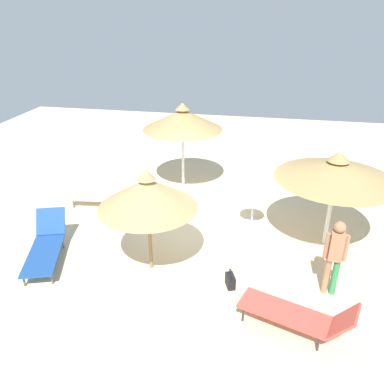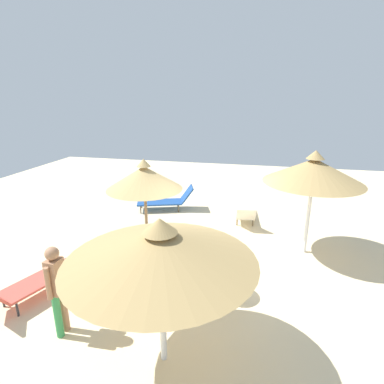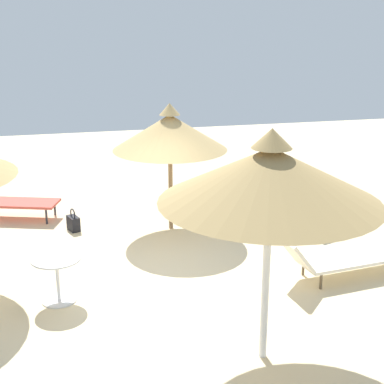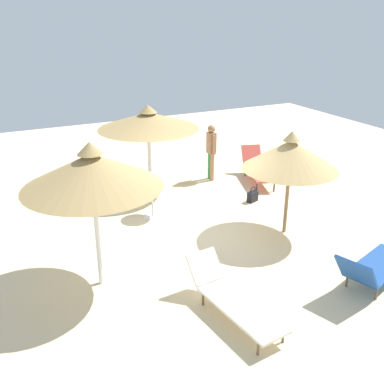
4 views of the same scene
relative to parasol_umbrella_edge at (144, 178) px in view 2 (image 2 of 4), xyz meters
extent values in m
cube|color=beige|center=(-2.00, 0.85, -1.96)|extent=(24.00, 24.00, 0.10)
cylinder|color=olive|center=(0.00, 0.00, -0.90)|extent=(0.08, 0.08, 2.02)
cone|color=tan|center=(0.00, 0.00, 0.00)|extent=(2.16, 2.16, 0.66)
cone|color=tan|center=(0.00, 0.00, 0.43)|extent=(0.39, 0.39, 0.22)
cylinder|color=white|center=(-4.49, -0.22, -0.73)|extent=(0.09, 0.09, 2.35)
cone|color=tan|center=(-4.49, -0.22, 0.39)|extent=(2.51, 2.51, 0.62)
cone|color=tan|center=(-4.49, -0.22, 0.80)|extent=(0.45, 0.45, 0.22)
cylinder|color=white|center=(-1.82, 4.05, -0.81)|extent=(0.10, 0.10, 2.19)
cone|color=tan|center=(-1.82, 4.05, 0.12)|extent=(2.85, 2.85, 0.47)
cone|color=tan|center=(-1.82, 4.05, 0.45)|extent=(0.51, 0.51, 0.22)
cube|color=#CC4C3F|center=(1.27, 2.96, -1.57)|extent=(1.12, 1.79, 0.05)
cylinder|color=#2D2D33|center=(1.29, 2.21, -1.75)|extent=(0.04, 0.04, 0.31)
cylinder|color=#2D2D33|center=(0.80, 2.37, -1.75)|extent=(0.04, 0.04, 0.31)
cylinder|color=#2D2D33|center=(1.75, 3.55, -1.75)|extent=(0.04, 0.04, 0.31)
cylinder|color=#2D2D33|center=(1.26, 3.71, -1.75)|extent=(0.04, 0.04, 0.31)
cube|color=#1E478C|center=(0.42, -2.45, -1.60)|extent=(1.79, 1.18, 0.05)
cylinder|color=brown|center=(0.98, -1.95, -1.77)|extent=(0.04, 0.04, 0.28)
cylinder|color=brown|center=(1.17, -2.50, -1.77)|extent=(0.04, 0.04, 0.28)
cylinder|color=brown|center=(-0.33, -2.39, -1.77)|extent=(0.04, 0.04, 0.28)
cylinder|color=brown|center=(-0.15, -2.94, -1.77)|extent=(0.04, 0.04, 0.28)
cube|color=#1E478C|center=(-0.56, -2.77, -1.30)|extent=(0.64, 0.80, 0.58)
cube|color=silver|center=(-2.71, -2.41, -1.63)|extent=(0.81, 1.84, 0.05)
cylinder|color=brown|center=(-2.37, -3.13, -1.78)|extent=(0.04, 0.04, 0.25)
cylinder|color=brown|center=(-2.88, -3.19, -1.78)|extent=(0.04, 0.04, 0.25)
cylinder|color=brown|center=(-2.54, -1.64, -1.78)|extent=(0.04, 0.04, 0.25)
cylinder|color=brown|center=(-3.05, -1.70, -1.78)|extent=(0.04, 0.04, 0.25)
cube|color=silver|center=(-2.83, -1.34, -1.37)|extent=(0.65, 0.48, 0.49)
cylinder|color=#A57554|center=(0.12, 3.83, -1.48)|extent=(0.13, 0.13, 0.85)
cylinder|color=#338C4C|center=(0.13, 3.99, -1.48)|extent=(0.13, 0.13, 0.85)
cube|color=#A57554|center=(0.13, 3.91, -0.74)|extent=(0.23, 0.28, 0.64)
sphere|color=#A57554|center=(0.13, 3.91, -0.30)|extent=(0.23, 0.23, 0.23)
cylinder|color=#A57554|center=(0.11, 3.73, -0.76)|extent=(0.09, 0.09, 0.59)
cylinder|color=#A57554|center=(0.14, 4.09, -0.76)|extent=(0.09, 0.09, 0.59)
cube|color=black|center=(0.32, 1.86, -1.77)|extent=(0.35, 0.26, 0.28)
torus|color=black|center=(0.32, 1.86, -1.58)|extent=(0.22, 0.10, 0.22)
cylinder|color=silver|center=(-2.48, 2.17, -1.24)|extent=(0.71, 0.71, 0.02)
cylinder|color=silver|center=(-2.48, 2.17, -1.58)|extent=(0.05, 0.05, 0.66)
cylinder|color=silver|center=(-2.48, 2.17, -1.90)|extent=(0.50, 0.50, 0.02)
camera|label=1|loc=(6.93, 2.31, 3.55)|focal=35.83mm
camera|label=2|loc=(-3.13, 7.80, 2.19)|focal=28.56mm
camera|label=3|loc=(-9.97, 2.00, 2.04)|focal=51.87mm
camera|label=4|loc=(-6.18, -7.64, 2.99)|focal=42.20mm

